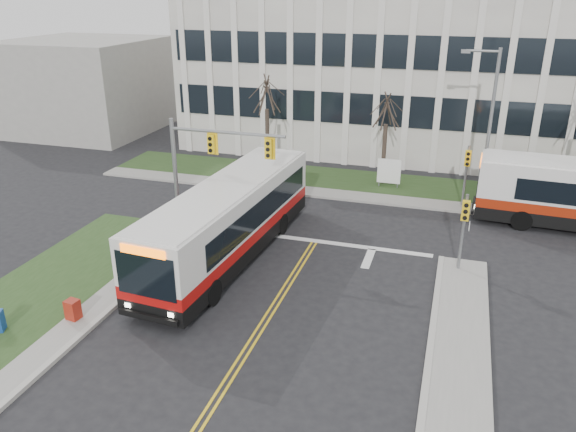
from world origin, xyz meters
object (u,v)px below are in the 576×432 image
at_px(streetlight, 488,120).
at_px(bus_main, 229,222).
at_px(directory_sign, 389,172).
at_px(newspaper_box_red, 73,311).

xyz_separation_m(streetlight, bus_main, (-11.58, -10.94, -3.38)).
height_order(directory_sign, bus_main, bus_main).
distance_m(streetlight, bus_main, 16.28).
xyz_separation_m(bus_main, newspaper_box_red, (-3.68, -7.20, -1.34)).
bearing_deg(bus_main, directory_sign, 67.72).
distance_m(directory_sign, newspaper_box_red, 21.75).
bearing_deg(newspaper_box_red, directory_sign, 70.96).
bearing_deg(streetlight, bus_main, -136.64).
bearing_deg(streetlight, newspaper_box_red, -130.07).
height_order(directory_sign, newspaper_box_red, directory_sign).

